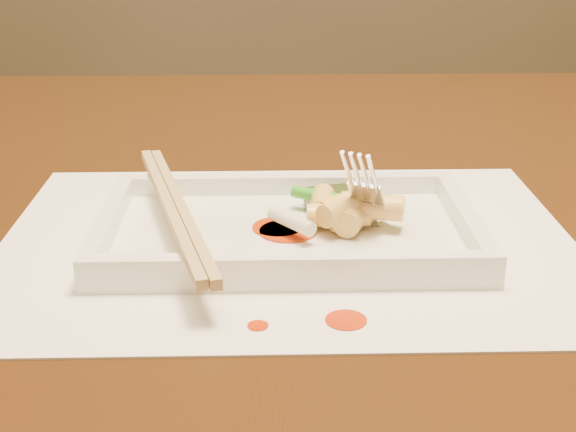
{
  "coord_description": "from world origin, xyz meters",
  "views": [
    {
      "loc": [
        0.06,
        -0.62,
        0.98
      ],
      "look_at": [
        0.08,
        -0.11,
        0.77
      ],
      "focal_mm": 50.0,
      "sensor_mm": 36.0,
      "label": 1
    }
  ],
  "objects_px": {
    "table": "(196,300)",
    "fork": "(389,119)",
    "placemat": "(288,241)",
    "plate_base": "(288,235)",
    "chopstick_a": "(169,207)"
  },
  "relations": [
    {
      "from": "table",
      "to": "fork",
      "type": "relative_size",
      "value": 10.0
    },
    {
      "from": "placemat",
      "to": "plate_base",
      "type": "xyz_separation_m",
      "value": [
        -0.0,
        0.0,
        0.0
      ]
    },
    {
      "from": "placemat",
      "to": "plate_base",
      "type": "height_order",
      "value": "plate_base"
    },
    {
      "from": "placemat",
      "to": "plate_base",
      "type": "bearing_deg",
      "value": 180.0
    },
    {
      "from": "fork",
      "to": "chopstick_a",
      "type": "bearing_deg",
      "value": -173.25
    },
    {
      "from": "placemat",
      "to": "chopstick_a",
      "type": "relative_size",
      "value": 1.62
    },
    {
      "from": "table",
      "to": "fork",
      "type": "distance_m",
      "value": 0.25
    },
    {
      "from": "placemat",
      "to": "chopstick_a",
      "type": "xyz_separation_m",
      "value": [
        -0.08,
        0.0,
        0.03
      ]
    },
    {
      "from": "plate_base",
      "to": "chopstick_a",
      "type": "xyz_separation_m",
      "value": [
        -0.08,
        0.0,
        0.02
      ]
    },
    {
      "from": "plate_base",
      "to": "placemat",
      "type": "bearing_deg",
      "value": 0.0
    },
    {
      "from": "placemat",
      "to": "chopstick_a",
      "type": "bearing_deg",
      "value": 180.0
    },
    {
      "from": "plate_base",
      "to": "table",
      "type": "bearing_deg",
      "value": 126.19
    },
    {
      "from": "plate_base",
      "to": "chopstick_a",
      "type": "bearing_deg",
      "value": 180.0
    },
    {
      "from": "placemat",
      "to": "chopstick_a",
      "type": "distance_m",
      "value": 0.09
    },
    {
      "from": "table",
      "to": "plate_base",
      "type": "relative_size",
      "value": 5.38
    }
  ]
}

